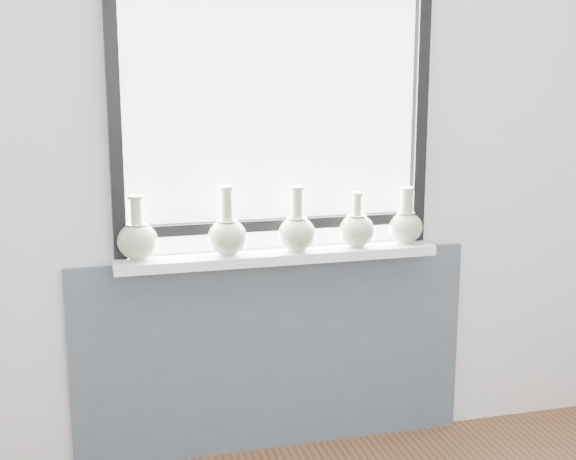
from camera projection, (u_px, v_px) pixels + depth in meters
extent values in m
cube|color=silver|center=(272.00, 150.00, 3.27)|extent=(3.60, 0.02, 2.60)
cube|color=#475460|center=(274.00, 354.00, 3.42)|extent=(1.70, 0.03, 0.86)
cube|color=white|center=(278.00, 256.00, 3.26)|extent=(1.32, 0.18, 0.04)
cube|color=black|center=(115.00, 123.00, 3.04)|extent=(0.05, 0.06, 1.05)
cube|color=black|center=(419.00, 117.00, 3.35)|extent=(0.05, 0.06, 1.05)
cube|color=black|center=(275.00, 224.00, 3.28)|extent=(1.20, 0.05, 0.04)
cube|color=white|center=(273.00, 126.00, 3.22)|extent=(1.20, 0.01, 1.00)
cylinder|color=#A1BA8E|center=(138.00, 258.00, 3.12)|extent=(0.07, 0.07, 0.01)
ellipsoid|color=#A1BA8E|center=(138.00, 241.00, 3.10)|extent=(0.16, 0.16, 0.15)
cone|color=#A1BA8E|center=(137.00, 227.00, 3.09)|extent=(0.09, 0.09, 0.03)
cylinder|color=#A1BA8E|center=(137.00, 213.00, 3.08)|extent=(0.05, 0.05, 0.12)
cylinder|color=#A1BA8E|center=(136.00, 197.00, 3.07)|extent=(0.07, 0.07, 0.01)
cylinder|color=#A1BA8E|center=(228.00, 254.00, 3.19)|extent=(0.07, 0.07, 0.01)
ellipsoid|color=#A1BA8E|center=(227.00, 237.00, 3.18)|extent=(0.16, 0.16, 0.14)
cone|color=#A1BA8E|center=(227.00, 224.00, 3.16)|extent=(0.09, 0.09, 0.03)
cylinder|color=#A1BA8E|center=(227.00, 207.00, 3.15)|extent=(0.05, 0.05, 0.14)
cylinder|color=#A1BA8E|center=(227.00, 188.00, 3.13)|extent=(0.06, 0.06, 0.01)
cylinder|color=#A1BA8E|center=(297.00, 250.00, 3.26)|extent=(0.07, 0.07, 0.01)
ellipsoid|color=#A1BA8E|center=(297.00, 234.00, 3.24)|extent=(0.15, 0.15, 0.14)
cone|color=#A1BA8E|center=(297.00, 221.00, 3.23)|extent=(0.08, 0.08, 0.03)
cylinder|color=#A1BA8E|center=(297.00, 206.00, 3.22)|extent=(0.05, 0.05, 0.13)
cylinder|color=#A1BA8E|center=(297.00, 188.00, 3.20)|extent=(0.06, 0.06, 0.01)
cylinder|color=#A1BA8E|center=(356.00, 246.00, 3.33)|extent=(0.07, 0.07, 0.01)
ellipsoid|color=#A1BA8E|center=(357.00, 231.00, 3.32)|extent=(0.15, 0.15, 0.14)
cone|color=#A1BA8E|center=(357.00, 218.00, 3.31)|extent=(0.08, 0.08, 0.03)
cylinder|color=#A1BA8E|center=(357.00, 207.00, 3.30)|extent=(0.04, 0.04, 0.10)
cylinder|color=#A1BA8E|center=(357.00, 194.00, 3.28)|extent=(0.05, 0.05, 0.01)
cylinder|color=#A1BA8E|center=(405.00, 241.00, 3.40)|extent=(0.06, 0.06, 0.01)
ellipsoid|color=#A1BA8E|center=(406.00, 227.00, 3.39)|extent=(0.14, 0.14, 0.13)
cone|color=#A1BA8E|center=(406.00, 216.00, 3.38)|extent=(0.08, 0.08, 0.03)
cylinder|color=#A1BA8E|center=(406.00, 203.00, 3.37)|extent=(0.05, 0.05, 0.11)
cylinder|color=#A1BA8E|center=(407.00, 189.00, 3.35)|extent=(0.06, 0.06, 0.01)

